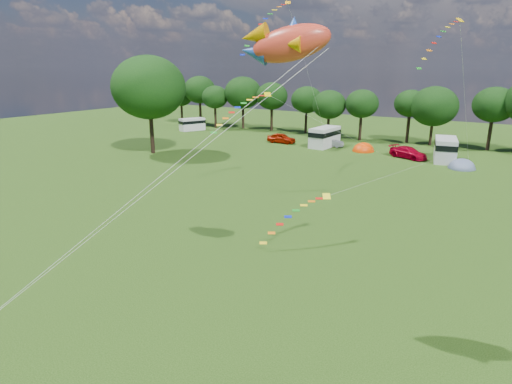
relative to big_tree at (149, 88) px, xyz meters
The scene contains 16 objects.
ground_plane 42.02m from the big_tree, 43.03° to the right, with size 180.00×180.00×0.00m, color black.
tree_line 44.52m from the big_tree, 37.40° to the left, with size 102.98×10.98×10.27m.
big_tree is the anchor object (origin of this frame).
car_a 21.93m from the big_tree, 56.26° to the left, with size 1.85×4.70×1.57m, color #9E1804.
car_b 27.64m from the big_tree, 43.31° to the left, with size 1.39×3.73×1.32m, color gray.
car_c 35.95m from the big_tree, 26.68° to the left, with size 2.13×5.06×1.52m, color #A9001B.
campervan_a 23.42m from the big_tree, 116.23° to the left, with size 3.70×5.13×2.31m.
campervan_b 26.54m from the big_tree, 43.78° to the left, with size 2.85×6.12×2.94m.
campervan_c 40.00m from the big_tree, 24.99° to the left, with size 3.71×6.41×2.95m.
tent_orange 31.41m from the big_tree, 35.11° to the left, with size 3.13×3.43×2.45m.
tent_greyblue 41.38m from the big_tree, 18.88° to the left, with size 3.15×3.45×2.35m.
fish_kite 43.60m from the big_tree, 36.27° to the right, with size 4.23×2.28×2.21m.
streamer_kite_a 20.30m from the big_tree, ahead, with size 3.36×5.51×5.76m.
streamer_kite_b 21.93m from the big_tree, 19.48° to the right, with size 4.36×4.74×3.83m.
streamer_kite_c 37.10m from the big_tree, 28.57° to the right, with size 3.12×4.86×2.78m.
streamer_kite_d 37.36m from the big_tree, ahead, with size 2.60×5.15×4.30m.
Camera 1 is at (14.25, -14.35, 11.84)m, focal length 30.00 mm.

